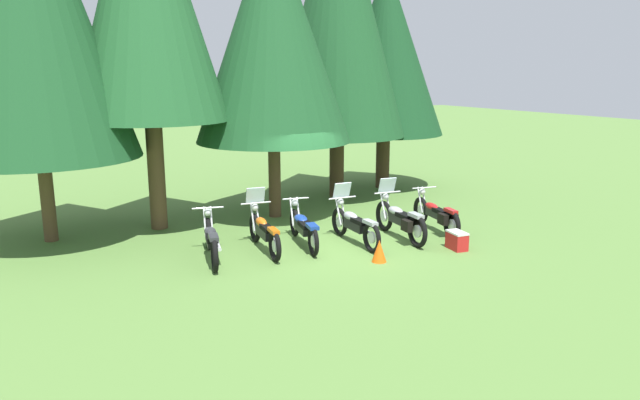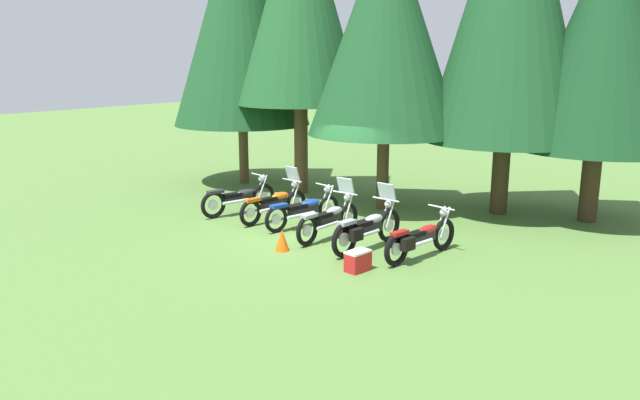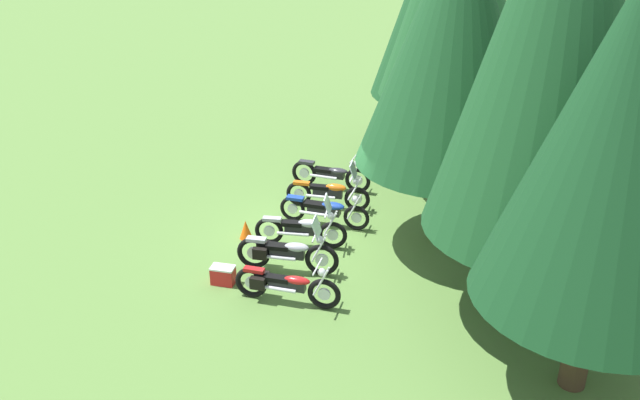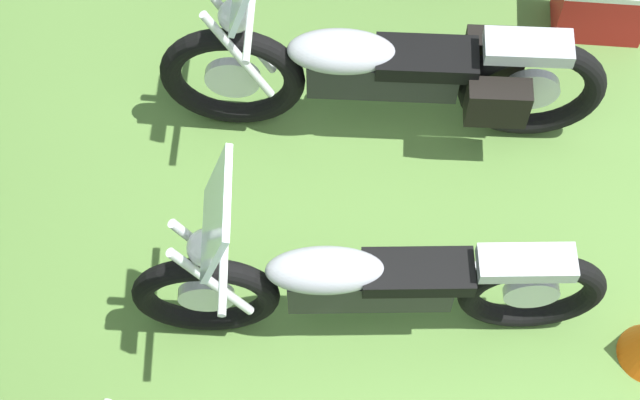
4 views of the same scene
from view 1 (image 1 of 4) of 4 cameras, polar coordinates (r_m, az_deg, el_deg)
The scene contains 12 objects.
ground_plane at distance 13.93m, azimuth 1.30°, elevation -4.30°, with size 80.00×80.00×0.00m, color #547A38.
motorcycle_0 at distance 12.93m, azimuth -10.45°, elevation -3.81°, with size 0.90×2.27×1.02m.
motorcycle_1 at distance 13.39m, azimuth -5.45°, elevation -3.00°, with size 0.71×2.27×1.35m.
motorcycle_2 at distance 13.76m, azimuth -1.62°, elevation -2.60°, with size 0.85×2.32×0.99m.
motorcycle_3 at distance 13.92m, azimuth 3.32°, elevation -2.35°, with size 0.73×2.24×1.36m.
motorcycle_4 at distance 14.38m, azimuth 7.78°, elevation -1.86°, with size 0.80×2.34×1.40m.
motorcycle_5 at distance 15.24m, azimuth 11.20°, elevation -1.37°, with size 0.85×2.28×1.01m.
pine_tree_2 at distance 16.13m, azimuth -4.64°, elevation 15.90°, with size 4.18×4.18×7.89m.
pine_tree_3 at distance 18.78m, azimuth 1.72°, elevation 17.95°, with size 4.24×4.24×9.67m.
pine_tree_4 at distance 20.35m, azimuth 6.32°, elevation 14.12°, with size 3.99×3.99×7.41m.
picnic_cooler at distance 13.85m, azimuth 13.07°, elevation -3.82°, with size 0.40×0.56×0.42m.
traffic_cone at distance 12.70m, azimuth 5.74°, elevation -4.91°, with size 0.32×0.32×0.48m, color #EA590F.
Camera 1 is at (-7.15, -11.26, 4.04)m, focal length 33.15 mm.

